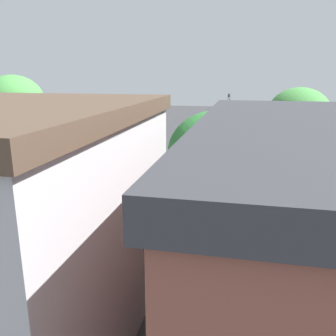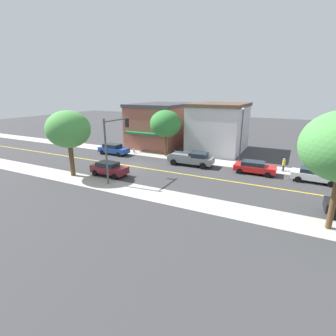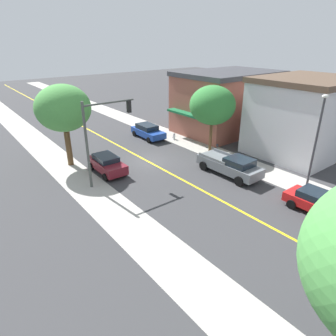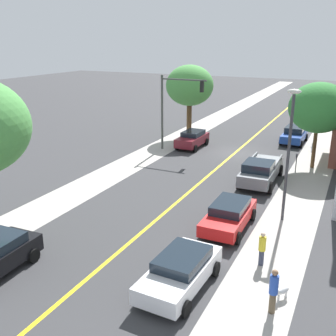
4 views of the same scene
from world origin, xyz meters
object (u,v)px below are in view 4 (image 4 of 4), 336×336
white_sedan_left_curb (180,271)px  blue_sedan_left_curb (294,134)px  grey_pickup_truck (261,171)px  pedestrian_blue_shirt (273,290)px  traffic_light_mast (174,101)px  small_dog (282,291)px  street_tree_left_far (319,108)px  fire_hydrant (313,147)px  pedestrian_yellow_shirt (262,248)px  parking_meter (296,161)px  street_tree_right_corner (190,86)px  red_sedan_left_curb (229,214)px  street_lamp (289,143)px  maroon_sedan_right_curb (192,139)px

white_sedan_left_curb → blue_sedan_left_curb: 26.19m
grey_pickup_truck → pedestrian_blue_shirt: pedestrian_blue_shirt is taller
traffic_light_mast → white_sedan_left_curb: size_ratio=1.45×
small_dog → street_tree_left_far: bearing=-146.7°
fire_hydrant → pedestrian_blue_shirt: size_ratio=0.41×
traffic_light_mast → pedestrian_yellow_shirt: 19.67m
parking_meter → street_tree_right_corner: bearing=-31.3°
fire_hydrant → blue_sedan_left_curb: bearing=-48.9°
street_tree_left_far → red_sedan_left_curb: (2.71, 12.76, -3.89)m
parking_meter → white_sedan_left_curb: 17.01m
white_sedan_left_curb → blue_sedan_left_curb: size_ratio=0.98×
pedestrian_blue_shirt → red_sedan_left_curb: bearing=155.5°
red_sedan_left_curb → grey_pickup_truck: (0.12, -7.58, 0.14)m
parking_meter → street_lamp: bearing=94.2°
white_sedan_left_curb → pedestrian_blue_shirt: pedestrian_blue_shirt is taller
street_tree_left_far → parking_meter: (0.97, 1.86, -3.70)m
street_lamp → pedestrian_blue_shirt: bearing=97.9°
blue_sedan_left_curb → pedestrian_yellow_shirt: size_ratio=2.93×
fire_hydrant → pedestrian_yellow_shirt: (-0.25, 20.81, 0.48)m
traffic_light_mast → street_lamp: (-11.42, 10.45, -0.01)m
maroon_sedan_right_curb → street_tree_left_far: bearing=82.4°
white_sedan_left_curb → pedestrian_blue_shirt: size_ratio=2.54×
fire_hydrant → pedestrian_blue_shirt: pedestrian_blue_shirt is taller
pedestrian_blue_shirt → parking_meter: bearing=131.0°
pedestrian_yellow_shirt → traffic_light_mast: bearing=-162.7°
traffic_light_mast → maroon_sedan_right_curb: (-1.05, -1.68, -3.58)m
parking_meter → maroon_sedan_right_curb: (9.73, -3.46, -0.15)m
street_tree_right_corner → pedestrian_yellow_shirt: 24.57m
maroon_sedan_right_curb → grey_pickup_truck: bearing=50.1°
street_tree_left_far → small_dog: (-0.98, 17.81, -4.27)m
street_tree_right_corner → pedestrian_yellow_shirt: (-12.24, 20.87, -4.29)m
white_sedan_left_curb → fire_hydrant: bearing=176.7°
traffic_light_mast → grey_pickup_truck: traffic_light_mast is taller
street_tree_right_corner → fire_hydrant: (-11.99, 0.06, -4.77)m
street_lamp → maroon_sedan_right_curb: size_ratio=1.70×
fire_hydrant → pedestrian_yellow_shirt: size_ratio=0.47×
blue_sedan_left_curb → pedestrian_blue_shirt: 26.39m
pedestrian_blue_shirt → grey_pickup_truck: bearing=140.0°
traffic_light_mast → pedestrian_blue_shirt: (-12.56, 18.67, -3.42)m
street_tree_left_far → small_dog: street_tree_left_far is taller
red_sedan_left_curb → white_sedan_left_curb: bearing=-1.7°
street_tree_left_far → white_sedan_left_curb: 19.38m
fire_hydrant → traffic_light_mast: traffic_light_mast is taller
small_dog → street_tree_right_corner: bearing=-119.4°
fire_hydrant → grey_pickup_truck: bearing=77.6°
street_lamp → maroon_sedan_right_curb: 16.35m
street_tree_left_far → white_sedan_left_curb: size_ratio=1.44×
pedestrian_blue_shirt → small_dog: (-0.17, -0.94, -0.58)m
street_tree_right_corner → small_dog: 27.10m
red_sedan_left_curb → pedestrian_yellow_shirt: size_ratio=2.89×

